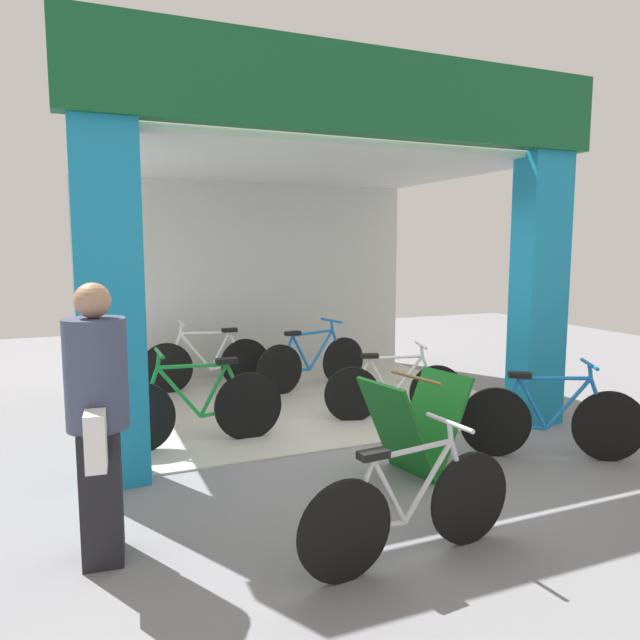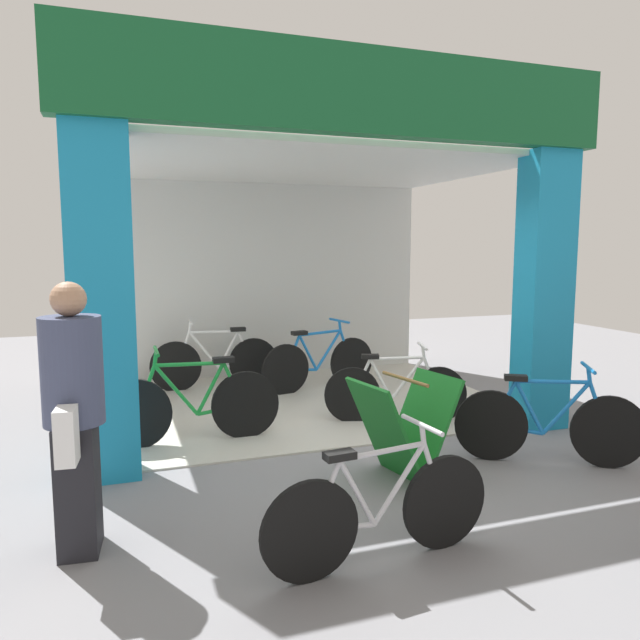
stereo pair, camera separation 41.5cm
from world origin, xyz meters
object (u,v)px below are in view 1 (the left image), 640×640
object	(u,v)px
bicycle_parked_0	(551,420)
sandwich_board_sign	(414,425)
bicycle_inside_1	(394,390)
pedestrian_3	(98,419)
bicycle_inside_0	(312,363)
bicycle_parked_1	(411,508)
bicycle_inside_3	(196,408)
bicycle_inside_2	(207,363)

from	to	relation	value
bicycle_parked_0	sandwich_board_sign	size ratio (longest dim) A/B	1.60
bicycle_inside_1	pedestrian_3	bearing A→B (deg)	-149.13
bicycle_inside_0	bicycle_parked_1	size ratio (longest dim) A/B	1.08
bicycle_inside_3	sandwich_board_sign	distance (m)	2.14
bicycle_inside_2	bicycle_inside_3	world-z (taller)	bicycle_inside_3
bicycle_inside_0	sandwich_board_sign	xyz separation A→B (m)	(-0.31, -3.10, 0.05)
bicycle_inside_0	sandwich_board_sign	size ratio (longest dim) A/B	1.87
bicycle_inside_3	bicycle_parked_1	world-z (taller)	bicycle_inside_3
bicycle_inside_2	sandwich_board_sign	world-z (taller)	bicycle_inside_2
bicycle_inside_2	bicycle_parked_0	distance (m)	4.46
bicycle_inside_0	bicycle_parked_0	distance (m)	3.43
bicycle_inside_1	bicycle_parked_0	world-z (taller)	bicycle_parked_0
bicycle_inside_0	bicycle_parked_1	bearing A→B (deg)	-104.20
bicycle_parked_1	pedestrian_3	size ratio (longest dim) A/B	0.90
bicycle_inside_2	bicycle_parked_1	xyz separation A→B (m)	(0.22, -4.84, -0.04)
pedestrian_3	bicycle_inside_1	bearing A→B (deg)	30.87
bicycle_inside_0	pedestrian_3	distance (m)	4.59
bicycle_inside_2	bicycle_parked_1	bearing A→B (deg)	-87.36
bicycle_inside_1	pedestrian_3	size ratio (longest dim) A/B	0.88
bicycle_parked_1	bicycle_inside_1	bearing A→B (deg)	62.03
bicycle_inside_2	bicycle_inside_0	bearing A→B (deg)	-21.60
bicycle_parked_0	pedestrian_3	size ratio (longest dim) A/B	0.83
bicycle_parked_1	sandwich_board_sign	bearing A→B (deg)	57.35
bicycle_inside_0	bicycle_parked_1	xyz separation A→B (m)	(-1.09, -4.32, -0.03)
bicycle_inside_2	bicycle_parked_0	bearing A→B (deg)	-58.03
bicycle_inside_2	pedestrian_3	bearing A→B (deg)	-110.58
bicycle_inside_2	bicycle_inside_3	distance (m)	2.27
bicycle_inside_1	bicycle_parked_0	distance (m)	1.76
bicycle_parked_1	sandwich_board_sign	size ratio (longest dim) A/B	1.72
bicycle_inside_0	pedestrian_3	world-z (taller)	pedestrian_3
bicycle_inside_0	bicycle_inside_3	world-z (taller)	bicycle_inside_3
bicycle_inside_0	bicycle_parked_0	bearing A→B (deg)	-72.22
bicycle_inside_0	bicycle_parked_0	size ratio (longest dim) A/B	1.17
bicycle_inside_0	bicycle_inside_1	distance (m)	1.70
bicycle_inside_3	bicycle_inside_0	bearing A→B (deg)	41.30
bicycle_inside_1	bicycle_inside_0	bearing A→B (deg)	100.68
bicycle_inside_0	bicycle_inside_2	distance (m)	1.42
bicycle_parked_0	sandwich_board_sign	bearing A→B (deg)	173.13
pedestrian_3	bicycle_inside_3	bearing A→B (deg)	63.35
bicycle_parked_0	pedestrian_3	xyz separation A→B (m)	(-3.89, -0.30, 0.54)
bicycle_parked_0	bicycle_inside_1	bearing A→B (deg)	114.65
bicycle_inside_2	sandwich_board_sign	bearing A→B (deg)	-74.50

